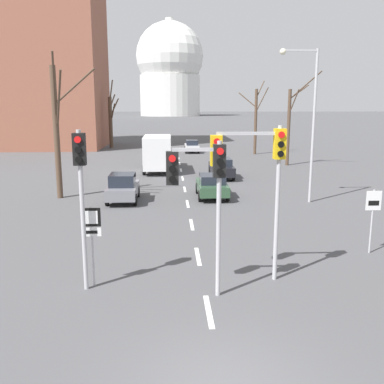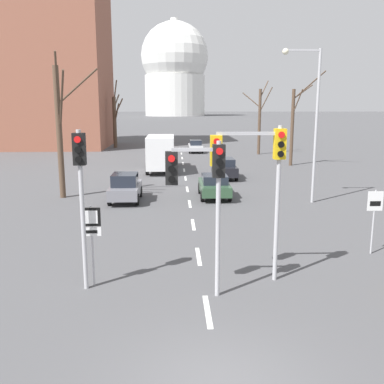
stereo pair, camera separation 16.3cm
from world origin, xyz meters
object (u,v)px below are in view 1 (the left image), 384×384
at_px(sedan_near_left, 212,185).
at_px(sedan_near_right, 192,146).
at_px(traffic_signal_near_right, 257,164).
at_px(route_sign_post, 92,232).
at_px(street_lamp_right, 308,111).
at_px(delivery_truck, 158,152).
at_px(traffic_signal_centre_tall, 203,181).
at_px(speed_limit_sign, 373,210).
at_px(traffic_signal_near_left, 81,180).
at_px(sedan_mid_centre, 123,188).
at_px(sedan_far_left, 221,168).

bearing_deg(sedan_near_left, sedan_near_right, 89.66).
bearing_deg(traffic_signal_near_right, route_sign_post, -177.77).
distance_m(street_lamp_right, delivery_truck, 16.33).
relative_size(traffic_signal_centre_tall, speed_limit_sign, 1.85).
height_order(traffic_signal_near_left, street_lamp_right, street_lamp_right).
distance_m(speed_limit_sign, delivery_truck, 23.86).
xyz_separation_m(route_sign_post, delivery_truck, (1.47, 24.72, -0.11)).
relative_size(traffic_signal_near_left, delivery_truck, 0.70).
xyz_separation_m(speed_limit_sign, delivery_truck, (-8.87, 22.15, -0.03)).
relative_size(sedan_near_left, sedan_mid_centre, 1.04).
height_order(traffic_signal_near_right, delivery_truck, traffic_signal_near_right).
xyz_separation_m(traffic_signal_near_left, sedan_far_left, (6.87, 20.91, -2.67)).
bearing_deg(speed_limit_sign, street_lamp_right, 88.78).
bearing_deg(sedan_near_right, traffic_signal_near_right, -90.09).
distance_m(sedan_mid_centre, sedan_far_left, 10.79).
bearing_deg(traffic_signal_centre_tall, traffic_signal_near_left, 169.27).
bearing_deg(traffic_signal_near_left, sedan_mid_centre, 90.61).
height_order(sedan_near_right, sedan_mid_centre, sedan_mid_centre).
distance_m(traffic_signal_near_right, sedan_mid_centre, 13.83).
xyz_separation_m(sedan_near_left, sedan_near_right, (0.16, 26.57, 0.01)).
bearing_deg(traffic_signal_near_left, traffic_signal_near_right, 4.54).
bearing_deg(sedan_near_left, traffic_signal_centre_tall, -96.91).
bearing_deg(street_lamp_right, delivery_truck, 124.74).
xyz_separation_m(route_sign_post, sedan_mid_centre, (-0.34, 12.48, -0.95)).
xyz_separation_m(traffic_signal_centre_tall, route_sign_post, (-3.43, 0.92, -1.77)).
height_order(route_sign_post, speed_limit_sign, route_sign_post).
relative_size(street_lamp_right, sedan_far_left, 1.99).
distance_m(traffic_signal_near_left, sedan_near_right, 40.59).
relative_size(route_sign_post, sedan_near_right, 0.61).
height_order(route_sign_post, delivery_truck, delivery_truck).
bearing_deg(sedan_far_left, sedan_mid_centre, -130.50).
height_order(traffic_signal_near_left, traffic_signal_near_right, traffic_signal_near_right).
bearing_deg(traffic_signal_near_left, traffic_signal_centre_tall, -10.73).
xyz_separation_m(traffic_signal_near_right, sedan_far_left, (1.41, 20.48, -3.06)).
bearing_deg(sedan_near_left, speed_limit_sign, -64.28).
bearing_deg(traffic_signal_near_left, route_sign_post, 48.01).
height_order(sedan_near_left, sedan_near_right, sedan_near_right).
bearing_deg(street_lamp_right, speed_limit_sign, -91.22).
xyz_separation_m(traffic_signal_near_left, traffic_signal_centre_tall, (3.64, -0.69, 0.07)).
xyz_separation_m(traffic_signal_near_left, traffic_signal_near_right, (5.46, 0.43, 0.38)).
xyz_separation_m(route_sign_post, sedan_far_left, (6.67, 20.68, -0.97)).
distance_m(street_lamp_right, sedan_near_left, 7.29).
distance_m(traffic_signal_centre_tall, traffic_signal_near_right, 2.16).
bearing_deg(sedan_far_left, sedan_near_right, 94.02).
bearing_deg(sedan_far_left, delivery_truck, 142.13).
height_order(traffic_signal_near_right, sedan_near_right, traffic_signal_near_right).
bearing_deg(sedan_mid_centre, speed_limit_sign, -42.83).
relative_size(traffic_signal_centre_tall, sedan_near_left, 1.19).
height_order(traffic_signal_near_left, route_sign_post, traffic_signal_near_left).
distance_m(traffic_signal_centre_tall, sedan_near_right, 40.95).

